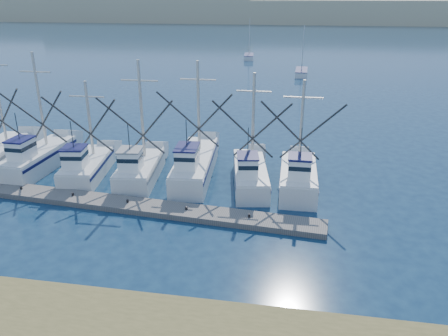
{
  "coord_description": "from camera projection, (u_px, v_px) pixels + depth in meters",
  "views": [
    {
      "loc": [
        2.46,
        -18.75,
        12.93
      ],
      "look_at": [
        -2.03,
        8.0,
        2.02
      ],
      "focal_mm": 35.0,
      "sensor_mm": 36.0,
      "label": 1
    }
  ],
  "objects": [
    {
      "name": "floating_dock",
      "position": [
        114.0,
        203.0,
        28.47
      ],
      "size": [
        27.33,
        4.23,
        0.36
      ],
      "primitive_type": "cube",
      "rotation": [
        0.0,
        0.0,
        -0.09
      ],
      "color": "#635D58",
      "rests_on": "ground"
    },
    {
      "name": "ground",
      "position": [
        237.0,
        264.0,
        22.36
      ],
      "size": [
        500.0,
        500.0,
        0.0
      ],
      "primitive_type": "plane",
      "color": "#0D213A",
      "rests_on": "ground"
    },
    {
      "name": "dune_ridge",
      "position": [
        297.0,
        10.0,
        212.64
      ],
      "size": [
        360.0,
        60.0,
        10.0
      ],
      "primitive_type": "cube",
      "color": "tan",
      "rests_on": "ground"
    },
    {
      "name": "sailboat_far",
      "position": [
        249.0,
        57.0,
        91.31
      ],
      "size": [
        2.33,
        5.96,
        8.1
      ],
      "rotation": [
        0.0,
        0.0,
        0.09
      ],
      "color": "silver",
      "rests_on": "ground"
    },
    {
      "name": "sailboat_near",
      "position": [
        301.0,
        72.0,
        73.37
      ],
      "size": [
        2.02,
        6.43,
        8.1
      ],
      "rotation": [
        0.0,
        0.0,
        -0.02
      ],
      "color": "silver",
      "rests_on": "ground"
    },
    {
      "name": "trawler_fleet",
      "position": [
        136.0,
        165.0,
        32.54
      ],
      "size": [
        26.82,
        9.19,
        9.34
      ],
      "color": "silver",
      "rests_on": "ground"
    }
  ]
}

